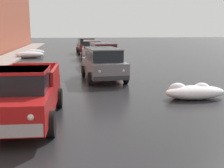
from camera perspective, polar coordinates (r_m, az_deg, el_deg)
name	(u,v)px	position (r m, az deg, el deg)	size (l,w,h in m)	color
snow_bank_near_corner_left	(34,53)	(33.40, -15.01, 5.94)	(2.20, 1.01, 0.67)	white
snow_bank_along_left_kerb	(193,92)	(12.60, 15.58, -1.47)	(2.54, 1.10, 0.66)	white
snow_bank_mid_block_left	(29,55)	(30.67, -15.82, 5.53)	(2.81, 1.38, 0.66)	white
pickup_truck_red_approaching_near_lane	(24,94)	(9.39, -16.82, -1.96)	(2.25, 5.14, 1.76)	red
suv_grey_parked_kerbside_close	(103,63)	(16.59, -1.77, 4.19)	(2.34, 4.66, 1.82)	slate
suv_red_parked_kerbside_mid	(103,54)	(22.52, -1.82, 5.90)	(2.24, 4.78, 1.82)	red
suv_white_parked_far_down_block	(92,49)	(28.29, -3.93, 6.84)	(2.24, 4.53, 1.82)	silver
suv_maroon_queued_behind_truck	(86,45)	(35.02, -5.10, 7.56)	(2.25, 4.73, 1.82)	maroon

